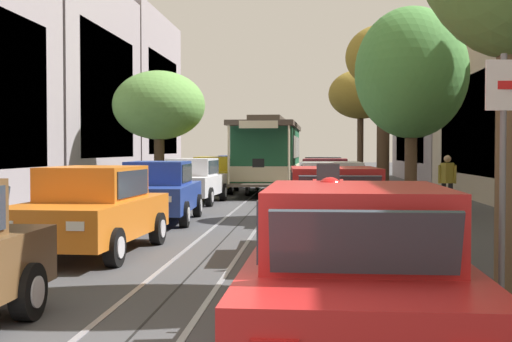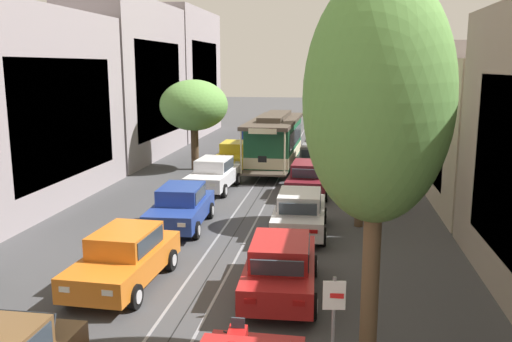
# 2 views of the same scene
# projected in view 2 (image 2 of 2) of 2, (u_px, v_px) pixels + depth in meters

# --- Properties ---
(ground_plane) EXTENTS (160.00, 160.00, 0.00)m
(ground_plane) POSITION_uv_depth(u_px,v_px,m) (259.00, 194.00, 25.89)
(ground_plane) COLOR #424244
(trolley_track_rails) EXTENTS (1.14, 57.53, 0.01)m
(trolley_track_rails) POSITION_uv_depth(u_px,v_px,m) (267.00, 181.00, 28.76)
(trolley_track_rails) COLOR gray
(trolley_track_rails) RESTS_ON ground
(building_facade_left) EXTENTS (5.64, 49.23, 10.74)m
(building_facade_left) POSITION_uv_depth(u_px,v_px,m) (92.00, 91.00, 30.59)
(building_facade_left) COLOR gray
(building_facade_left) RESTS_ON ground
(building_facade_right) EXTENTS (5.66, 49.23, 7.77)m
(building_facade_right) POSITION_uv_depth(u_px,v_px,m) (484.00, 118.00, 25.23)
(building_facade_right) COLOR gray
(building_facade_right) RESTS_ON ground
(parked_car_orange_second_left) EXTENTS (2.12, 4.41, 1.58)m
(parked_car_orange_second_left) POSITION_uv_depth(u_px,v_px,m) (125.00, 258.00, 14.99)
(parked_car_orange_second_left) COLOR orange
(parked_car_orange_second_left) RESTS_ON ground
(parked_car_blue_mid_left) EXTENTS (2.13, 4.42, 1.58)m
(parked_car_blue_mid_left) POSITION_uv_depth(u_px,v_px,m) (181.00, 207.00, 20.42)
(parked_car_blue_mid_left) COLOR #233D93
(parked_car_blue_mid_left) RESTS_ON ground
(parked_car_white_fourth_left) EXTENTS (2.14, 4.42, 1.58)m
(parked_car_white_fourth_left) POSITION_uv_depth(u_px,v_px,m) (214.00, 174.00, 26.50)
(parked_car_white_fourth_left) COLOR silver
(parked_car_white_fourth_left) RESTS_ON ground
(parked_car_yellow_fifth_left) EXTENTS (2.02, 4.37, 1.58)m
(parked_car_yellow_fifth_left) POSITION_uv_depth(u_px,v_px,m) (235.00, 155.00, 32.20)
(parked_car_yellow_fifth_left) COLOR gold
(parked_car_yellow_fifth_left) RESTS_ON ground
(parked_car_blue_sixth_left) EXTENTS (2.13, 4.42, 1.58)m
(parked_car_blue_sixth_left) POSITION_uv_depth(u_px,v_px,m) (254.00, 141.00, 38.23)
(parked_car_blue_sixth_left) COLOR #233D93
(parked_car_blue_sixth_left) RESTS_ON ground
(parked_car_red_second_right) EXTENTS (2.12, 4.41, 1.58)m
(parked_car_red_second_right) POSITION_uv_depth(u_px,v_px,m) (280.00, 267.00, 14.33)
(parked_car_red_second_right) COLOR red
(parked_car_red_second_right) RESTS_ON ground
(parked_car_white_mid_right) EXTENTS (2.05, 4.38, 1.58)m
(parked_car_white_mid_right) POSITION_uv_depth(u_px,v_px,m) (300.00, 212.00, 19.64)
(parked_car_white_mid_right) COLOR silver
(parked_car_white_mid_right) RESTS_ON ground
(parked_car_maroon_fourth_right) EXTENTS (2.10, 4.41, 1.58)m
(parked_car_maroon_fourth_right) POSITION_uv_depth(u_px,v_px,m) (309.00, 178.00, 25.65)
(parked_car_maroon_fourth_right) COLOR maroon
(parked_car_maroon_fourth_right) RESTS_ON ground
(parked_car_grey_fifth_right) EXTENTS (2.10, 4.40, 1.58)m
(parked_car_grey_fifth_right) POSITION_uv_depth(u_px,v_px,m) (315.00, 158.00, 31.12)
(parked_car_grey_fifth_right) COLOR slate
(parked_car_grey_fifth_right) RESTS_ON ground
(street_tree_kerb_left_second) EXTENTS (3.96, 3.96, 5.27)m
(street_tree_kerb_left_second) POSITION_uv_depth(u_px,v_px,m) (194.00, 106.00, 31.28)
(street_tree_kerb_left_second) COLOR #4C3826
(street_tree_kerb_left_second) RESTS_ON ground
(street_tree_kerb_right_near) EXTENTS (2.84, 2.49, 7.83)m
(street_tree_kerb_right_near) POSITION_uv_depth(u_px,v_px,m) (378.00, 102.00, 10.09)
(street_tree_kerb_right_near) COLOR brown
(street_tree_kerb_right_near) RESTS_ON ground
(street_tree_kerb_right_second) EXTENTS (3.04, 2.94, 5.74)m
(street_tree_kerb_right_second) POSITION_uv_depth(u_px,v_px,m) (362.00, 124.00, 19.92)
(street_tree_kerb_right_second) COLOR brown
(street_tree_kerb_right_second) RESTS_ON ground
(street_tree_kerb_right_mid) EXTENTS (3.10, 2.79, 6.99)m
(street_tree_kerb_right_mid) POSITION_uv_depth(u_px,v_px,m) (361.00, 76.00, 28.87)
(street_tree_kerb_right_mid) COLOR #4C3826
(street_tree_kerb_right_mid) RESTS_ON ground
(street_tree_kerb_right_fourth) EXTENTS (3.64, 3.20, 6.43)m
(street_tree_kerb_right_fourth) POSITION_uv_depth(u_px,v_px,m) (353.00, 80.00, 39.73)
(street_tree_kerb_right_fourth) COLOR #4C3826
(street_tree_kerb_right_fourth) RESTS_ON ground
(cable_car_trolley) EXTENTS (2.73, 9.16, 3.28)m
(cable_car_trolley) POSITION_uv_depth(u_px,v_px,m) (275.00, 141.00, 31.85)
(cable_car_trolley) COLOR #1E5B38
(cable_car_trolley) RESTS_ON ground
(pedestrian_on_left_pavement) EXTENTS (0.55, 0.39, 1.72)m
(pedestrian_on_left_pavement) POSITION_uv_depth(u_px,v_px,m) (392.00, 189.00, 22.57)
(pedestrian_on_left_pavement) COLOR black
(pedestrian_on_left_pavement) RESTS_ON ground
(street_sign_post) EXTENTS (0.36, 0.09, 2.80)m
(street_sign_post) POSITION_uv_depth(u_px,v_px,m) (333.00, 340.00, 8.63)
(street_sign_post) COLOR slate
(street_sign_post) RESTS_ON ground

